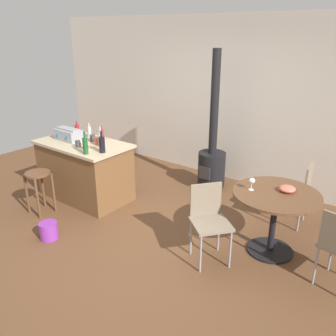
{
  "coord_description": "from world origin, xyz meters",
  "views": [
    {
      "loc": [
        2.67,
        -2.98,
        2.44
      ],
      "look_at": [
        0.05,
        0.43,
        0.76
      ],
      "focal_mm": 37.85,
      "sensor_mm": 36.0,
      "label": 1
    }
  ],
  "objects_px": {
    "kitchen_island": "(85,170)",
    "plastic_bucket": "(49,231)",
    "serving_bowl": "(287,189)",
    "cup_3": "(78,144)",
    "dining_table": "(275,207)",
    "wood_stove": "(212,158)",
    "toolbox": "(69,134)",
    "wooden_stool": "(39,183)",
    "bottle_3": "(85,145)",
    "folding_chair_near": "(209,217)",
    "bottle_0": "(89,132)",
    "bottle_2": "(102,135)",
    "wine_glass": "(252,181)",
    "cup_0": "(96,141)",
    "bottle_4": "(101,139)",
    "cup_2": "(93,138)",
    "bottle_1": "(102,144)",
    "folding_chair_left": "(297,189)",
    "cup_1": "(86,146)",
    "bottle_5": "(77,129)"
  },
  "relations": [
    {
      "from": "cup_2",
      "to": "wooden_stool",
      "type": "bearing_deg",
      "value": -101.15
    },
    {
      "from": "toolbox",
      "to": "serving_bowl",
      "type": "bearing_deg",
      "value": 8.24
    },
    {
      "from": "folding_chair_left",
      "to": "serving_bowl",
      "type": "bearing_deg",
      "value": -82.82
    },
    {
      "from": "cup_0",
      "to": "kitchen_island",
      "type": "bearing_deg",
      "value": -163.3
    },
    {
      "from": "dining_table",
      "to": "wood_stove",
      "type": "xyz_separation_m",
      "value": [
        -1.49,
        1.12,
        -0.06
      ]
    },
    {
      "from": "dining_table",
      "to": "bottle_3",
      "type": "relative_size",
      "value": 3.09
    },
    {
      "from": "bottle_4",
      "to": "cup_0",
      "type": "distance_m",
      "value": 0.15
    },
    {
      "from": "wood_stove",
      "to": "plastic_bucket",
      "type": "bearing_deg",
      "value": -107.87
    },
    {
      "from": "serving_bowl",
      "to": "plastic_bucket",
      "type": "height_order",
      "value": "serving_bowl"
    },
    {
      "from": "folding_chair_near",
      "to": "cup_3",
      "type": "distance_m",
      "value": 2.26
    },
    {
      "from": "plastic_bucket",
      "to": "cup_3",
      "type": "bearing_deg",
      "value": 115.65
    },
    {
      "from": "toolbox",
      "to": "bottle_3",
      "type": "bearing_deg",
      "value": -21.27
    },
    {
      "from": "wooden_stool",
      "to": "serving_bowl",
      "type": "distance_m",
      "value": 3.29
    },
    {
      "from": "cup_3",
      "to": "toolbox",
      "type": "bearing_deg",
      "value": 159.93
    },
    {
      "from": "cup_2",
      "to": "wine_glass",
      "type": "relative_size",
      "value": 0.82
    },
    {
      "from": "wooden_stool",
      "to": "cup_2",
      "type": "bearing_deg",
      "value": 78.85
    },
    {
      "from": "wooden_stool",
      "to": "toolbox",
      "type": "distance_m",
      "value": 0.89
    },
    {
      "from": "cup_2",
      "to": "bottle_4",
      "type": "bearing_deg",
      "value": -20.01
    },
    {
      "from": "cup_3",
      "to": "plastic_bucket",
      "type": "xyz_separation_m",
      "value": [
        0.44,
        -0.92,
        -0.82
      ]
    },
    {
      "from": "kitchen_island",
      "to": "toolbox",
      "type": "distance_m",
      "value": 0.6
    },
    {
      "from": "bottle_0",
      "to": "cup_0",
      "type": "relative_size",
      "value": 2.03
    },
    {
      "from": "kitchen_island",
      "to": "cup_1",
      "type": "bearing_deg",
      "value": -30.67
    },
    {
      "from": "bottle_2",
      "to": "wine_glass",
      "type": "relative_size",
      "value": 1.52
    },
    {
      "from": "kitchen_island",
      "to": "folding_chair_left",
      "type": "relative_size",
      "value": 1.64
    },
    {
      "from": "wooden_stool",
      "to": "bottle_3",
      "type": "distance_m",
      "value": 0.89
    },
    {
      "from": "dining_table",
      "to": "bottle_2",
      "type": "distance_m",
      "value": 2.77
    },
    {
      "from": "bottle_3",
      "to": "cup_3",
      "type": "bearing_deg",
      "value": 157.32
    },
    {
      "from": "wood_stove",
      "to": "bottle_3",
      "type": "height_order",
      "value": "wood_stove"
    },
    {
      "from": "folding_chair_near",
      "to": "cup_3",
      "type": "xyz_separation_m",
      "value": [
        -2.22,
        0.04,
        0.41
      ]
    },
    {
      "from": "wood_stove",
      "to": "folding_chair_near",
      "type": "bearing_deg",
      "value": -60.1
    },
    {
      "from": "folding_chair_near",
      "to": "wooden_stool",
      "type": "bearing_deg",
      "value": -168.15
    },
    {
      "from": "bottle_5",
      "to": "bottle_2",
      "type": "bearing_deg",
      "value": 0.43
    },
    {
      "from": "folding_chair_left",
      "to": "bottle_0",
      "type": "bearing_deg",
      "value": -163.78
    },
    {
      "from": "toolbox",
      "to": "wine_glass",
      "type": "xyz_separation_m",
      "value": [
        2.88,
        0.27,
        -0.1
      ]
    },
    {
      "from": "cup_1",
      "to": "bottle_3",
      "type": "bearing_deg",
      "value": -42.65
    },
    {
      "from": "kitchen_island",
      "to": "bottle_0",
      "type": "distance_m",
      "value": 0.61
    },
    {
      "from": "wood_stove",
      "to": "bottle_0",
      "type": "xyz_separation_m",
      "value": [
        -1.52,
        -1.19,
        0.45
      ]
    },
    {
      "from": "wooden_stool",
      "to": "bottle_0",
      "type": "relative_size",
      "value": 2.78
    },
    {
      "from": "folding_chair_left",
      "to": "toolbox",
      "type": "distance_m",
      "value": 3.37
    },
    {
      "from": "bottle_4",
      "to": "serving_bowl",
      "type": "bearing_deg",
      "value": 8.87
    },
    {
      "from": "kitchen_island",
      "to": "cup_2",
      "type": "distance_m",
      "value": 0.52
    },
    {
      "from": "wine_glass",
      "to": "bottle_3",
      "type": "bearing_deg",
      "value": -165.79
    },
    {
      "from": "wooden_stool",
      "to": "bottle_1",
      "type": "xyz_separation_m",
      "value": [
        0.68,
        0.6,
        0.54
      ]
    },
    {
      "from": "bottle_4",
      "to": "plastic_bucket",
      "type": "xyz_separation_m",
      "value": [
        0.19,
        -1.12,
        -0.89
      ]
    },
    {
      "from": "kitchen_island",
      "to": "plastic_bucket",
      "type": "bearing_deg",
      "value": -62.95
    },
    {
      "from": "wooden_stool",
      "to": "bottle_1",
      "type": "distance_m",
      "value": 1.06
    },
    {
      "from": "bottle_4",
      "to": "cup_2",
      "type": "bearing_deg",
      "value": 159.99
    },
    {
      "from": "toolbox",
      "to": "bottle_4",
      "type": "distance_m",
      "value": 0.65
    },
    {
      "from": "kitchen_island",
      "to": "bottle_2",
      "type": "xyz_separation_m",
      "value": [
        0.13,
        0.27,
        0.52
      ]
    },
    {
      "from": "dining_table",
      "to": "cup_3",
      "type": "height_order",
      "value": "cup_3"
    }
  ]
}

